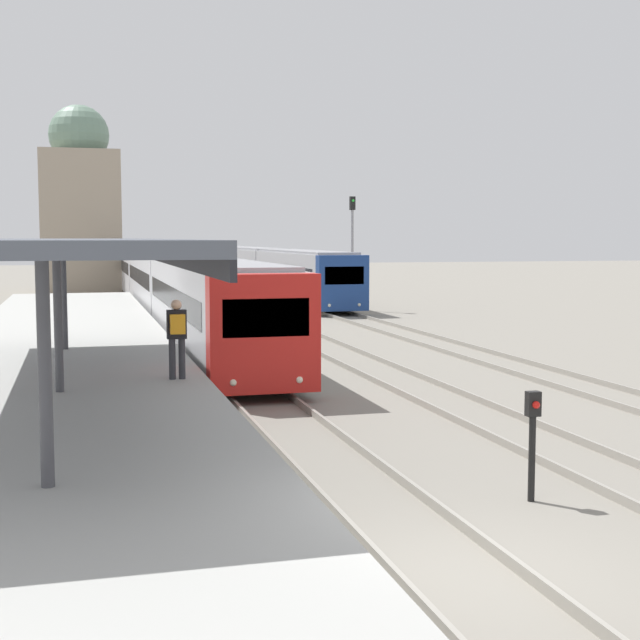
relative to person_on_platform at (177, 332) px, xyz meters
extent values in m
plane|color=gray|center=(2.11, -9.42, -1.85)|extent=(240.00, 240.00, 0.00)
cube|color=gray|center=(1.40, -9.42, -1.78)|extent=(0.07, 120.00, 0.15)
cube|color=gray|center=(2.83, -9.42, -1.78)|extent=(0.07, 120.00, 0.15)
cube|color=#A8A8A3|center=(-2.34, -9.42, -1.42)|extent=(5.97, 80.00, 0.87)
cube|color=yellow|center=(0.40, -9.42, -0.99)|extent=(0.50, 80.00, 0.01)
cube|color=#4C515B|center=(-2.34, -0.91, 1.83)|extent=(4.00, 16.90, 0.20)
cube|color=black|center=(-0.38, -0.91, 1.61)|extent=(0.08, 16.90, 0.24)
cylinder|color=#47474C|center=(-2.34, -7.67, 0.37)|extent=(0.16, 0.16, 2.72)
cylinder|color=#47474C|center=(-2.34, -0.91, 0.37)|extent=(0.16, 0.16, 2.72)
cylinder|color=#47474C|center=(-2.34, 5.85, 0.37)|extent=(0.16, 0.16, 2.72)
cylinder|color=#2D2D33|center=(-0.10, 0.04, -0.56)|extent=(0.14, 0.14, 0.85)
cylinder|color=#2D2D33|center=(0.10, 0.04, -0.56)|extent=(0.14, 0.14, 0.85)
cube|color=black|center=(0.00, 0.04, 0.16)|extent=(0.40, 0.22, 0.60)
sphere|color=tan|center=(0.00, 0.04, 0.57)|extent=(0.22, 0.22, 0.22)
cube|color=orange|center=(0.00, -0.16, 0.18)|extent=(0.30, 0.18, 0.40)
cube|color=red|center=(2.11, 1.42, -0.22)|extent=(2.55, 0.70, 2.72)
cube|color=black|center=(2.11, 1.09, 0.16)|extent=(1.99, 0.04, 0.87)
sphere|color=#EFEACC|center=(1.35, 1.08, -1.28)|extent=(0.16, 0.16, 0.16)
sphere|color=#EFEACC|center=(2.88, 1.08, -1.28)|extent=(0.16, 0.16, 0.16)
cube|color=silver|center=(2.11, 9.72, -0.22)|extent=(2.55, 15.91, 2.72)
cube|color=gray|center=(2.11, 9.72, 1.20)|extent=(2.25, 15.59, 0.12)
cube|color=black|center=(2.11, 9.72, 0.08)|extent=(2.57, 14.64, 0.71)
cylinder|color=black|center=(1.03, 4.55, -1.50)|extent=(0.12, 0.70, 0.70)
cylinder|color=black|center=(3.20, 4.55, -1.50)|extent=(0.12, 0.70, 0.70)
cylinder|color=black|center=(1.03, 14.89, -1.50)|extent=(0.12, 0.70, 0.70)
cylinder|color=black|center=(3.20, 14.89, -1.50)|extent=(0.12, 0.70, 0.70)
cube|color=silver|center=(2.11, 25.98, -0.22)|extent=(2.55, 15.91, 2.72)
cube|color=gray|center=(2.11, 25.98, 1.20)|extent=(2.25, 15.59, 0.12)
cube|color=black|center=(2.11, 25.98, 0.08)|extent=(2.57, 14.64, 0.71)
cylinder|color=black|center=(1.03, 20.81, -1.50)|extent=(0.12, 0.70, 0.70)
cylinder|color=black|center=(3.20, 20.81, -1.50)|extent=(0.12, 0.70, 0.70)
cylinder|color=black|center=(1.03, 31.15, -1.50)|extent=(0.12, 0.70, 0.70)
cylinder|color=black|center=(3.20, 31.15, -1.50)|extent=(0.12, 0.70, 0.70)
cube|color=silver|center=(2.11, 42.24, -0.22)|extent=(2.55, 15.91, 2.72)
cube|color=gray|center=(2.11, 42.24, 1.20)|extent=(2.25, 15.59, 0.12)
cube|color=black|center=(2.11, 42.24, 0.08)|extent=(2.57, 14.64, 0.71)
cylinder|color=black|center=(1.03, 37.07, -1.50)|extent=(0.12, 0.70, 0.70)
cylinder|color=black|center=(3.20, 37.07, -1.50)|extent=(0.12, 0.70, 0.70)
cylinder|color=black|center=(1.03, 47.41, -1.50)|extent=(0.12, 0.70, 0.70)
cylinder|color=black|center=(3.20, 47.41, -1.50)|extent=(0.12, 0.70, 0.70)
cube|color=silver|center=(2.11, 58.50, -0.22)|extent=(2.55, 15.91, 2.72)
cube|color=gray|center=(2.11, 58.50, 1.20)|extent=(2.25, 15.59, 0.12)
cube|color=black|center=(2.11, 58.50, 0.08)|extent=(2.57, 14.64, 0.71)
cylinder|color=black|center=(1.03, 53.33, -1.50)|extent=(0.12, 0.70, 0.70)
cylinder|color=black|center=(3.20, 53.33, -1.50)|extent=(0.12, 0.70, 0.70)
cylinder|color=black|center=(1.03, 63.67, -1.50)|extent=(0.12, 0.70, 0.70)
cylinder|color=black|center=(3.20, 63.67, -1.50)|extent=(0.12, 0.70, 0.70)
cube|color=navy|center=(10.35, 22.80, -0.24)|extent=(2.51, 0.70, 2.69)
cube|color=black|center=(10.35, 22.47, 0.14)|extent=(1.96, 0.04, 0.86)
sphere|color=#EFEACC|center=(9.60, 22.46, -1.28)|extent=(0.16, 0.16, 0.16)
sphere|color=#EFEACC|center=(11.10, 22.46, -1.28)|extent=(0.16, 0.16, 0.16)
cube|color=#B7B7BC|center=(10.35, 30.62, -0.24)|extent=(2.51, 14.93, 2.69)
cube|color=gray|center=(10.35, 30.62, 1.17)|extent=(2.21, 14.63, 0.12)
cube|color=black|center=(10.35, 30.62, 0.06)|extent=(2.53, 13.74, 0.70)
cylinder|color=black|center=(9.29, 25.77, -1.50)|extent=(0.12, 0.70, 0.70)
cylinder|color=black|center=(11.42, 25.77, -1.50)|extent=(0.12, 0.70, 0.70)
cylinder|color=black|center=(9.29, 35.47, -1.50)|extent=(0.12, 0.70, 0.70)
cylinder|color=black|center=(11.42, 35.47, -1.50)|extent=(0.12, 0.70, 0.70)
cube|color=#B7B7BC|center=(10.35, 45.90, -0.24)|extent=(2.51, 14.93, 2.69)
cube|color=gray|center=(10.35, 45.90, 1.17)|extent=(2.21, 14.63, 0.12)
cube|color=black|center=(10.35, 45.90, 0.06)|extent=(2.53, 13.74, 0.70)
cylinder|color=black|center=(9.29, 41.05, -1.50)|extent=(0.12, 0.70, 0.70)
cylinder|color=black|center=(11.42, 41.05, -1.50)|extent=(0.12, 0.70, 0.70)
cylinder|color=black|center=(9.29, 50.76, -1.50)|extent=(0.12, 0.70, 0.70)
cylinder|color=black|center=(11.42, 50.76, -1.50)|extent=(0.12, 0.70, 0.70)
cube|color=#B7B7BC|center=(10.35, 61.19, -0.24)|extent=(2.51, 14.93, 2.69)
cube|color=gray|center=(10.35, 61.19, 1.17)|extent=(2.21, 14.63, 0.12)
cube|color=black|center=(10.35, 61.19, 0.06)|extent=(2.53, 13.74, 0.70)
cylinder|color=black|center=(9.29, 56.33, -1.50)|extent=(0.12, 0.70, 0.70)
cylinder|color=black|center=(11.42, 56.33, -1.50)|extent=(0.12, 0.70, 0.70)
cylinder|color=black|center=(9.29, 66.04, -1.50)|extent=(0.12, 0.70, 0.70)
cylinder|color=black|center=(11.42, 66.04, -1.50)|extent=(0.12, 0.70, 0.70)
cylinder|color=black|center=(4.33, -7.10, -1.23)|extent=(0.10, 0.10, 1.25)
cube|color=black|center=(4.33, -7.10, -0.42)|extent=(0.20, 0.14, 0.36)
sphere|color=red|center=(4.33, -7.19, -0.42)|extent=(0.11, 0.11, 0.11)
cylinder|color=gray|center=(11.85, 26.06, 1.11)|extent=(0.14, 0.14, 5.94)
cube|color=black|center=(11.85, 26.06, 3.73)|extent=(0.28, 0.20, 0.70)
sphere|color=green|center=(11.85, 25.94, 3.87)|extent=(0.14, 0.14, 0.14)
cube|color=gray|center=(-1.76, 46.31, 3.03)|extent=(5.36, 5.36, 9.76)
sphere|color=slate|center=(-1.76, 46.31, 9.04)|extent=(4.12, 4.12, 4.12)
camera|label=1|loc=(-1.91, -18.48, 1.96)|focal=50.00mm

